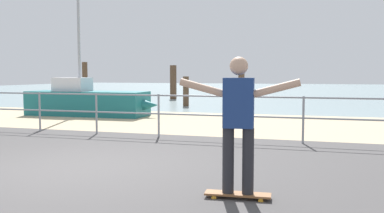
# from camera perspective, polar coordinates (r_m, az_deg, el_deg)

# --- Properties ---
(ground_plane) EXTENTS (24.00, 10.00, 0.04)m
(ground_plane) POSITION_cam_1_polar(r_m,az_deg,el_deg) (6.31, -21.34, -9.91)
(ground_plane) COLOR #474444
(ground_plane) RESTS_ON ground
(beach_strip) EXTENTS (24.00, 6.00, 0.04)m
(beach_strip) POSITION_cam_1_polar(r_m,az_deg,el_deg) (13.42, 0.36, -2.12)
(beach_strip) COLOR tan
(beach_strip) RESTS_ON ground
(sea_surface) EXTENTS (72.00, 50.00, 0.04)m
(sea_surface) POSITION_cam_1_polar(r_m,az_deg,el_deg) (40.98, 11.69, 2.20)
(sea_surface) COLOR #849EA3
(sea_surface) RESTS_ON ground
(railing_fence) EXTENTS (13.49, 0.05, 1.05)m
(railing_fence) POSITION_cam_1_polar(r_m,az_deg,el_deg) (10.85, -12.82, -0.06)
(railing_fence) COLOR gray
(railing_fence) RESTS_ON ground
(sailboat) EXTENTS (4.97, 1.50, 5.18)m
(sailboat) POSITION_cam_1_polar(r_m,az_deg,el_deg) (15.74, -13.46, 0.64)
(sailboat) COLOR #19666B
(sailboat) RESTS_ON ground
(skateboard) EXTENTS (0.81, 0.27, 0.08)m
(skateboard) POSITION_cam_1_polar(r_m,az_deg,el_deg) (5.26, 6.21, -11.74)
(skateboard) COLOR brown
(skateboard) RESTS_ON ground
(skateboarder) EXTENTS (1.45, 0.23, 1.65)m
(skateboarder) POSITION_cam_1_polar(r_m,az_deg,el_deg) (5.08, 6.30, -1.39)
(skateboarder) COLOR #26262B
(skateboarder) RESTS_ON skateboard
(groyne_post_0) EXTENTS (0.26, 0.26, 2.11)m
(groyne_post_0) POSITION_cam_1_polar(r_m,az_deg,el_deg) (21.18, -14.27, 3.00)
(groyne_post_0) COLOR #513826
(groyne_post_0) RESTS_ON ground
(groyne_post_1) EXTENTS (0.39, 0.39, 2.05)m
(groyne_post_1) POSITION_cam_1_polar(r_m,az_deg,el_deg) (25.44, -2.55, 3.29)
(groyne_post_1) COLOR #513826
(groyne_post_1) RESTS_ON ground
(groyne_post_2) EXTENTS (0.28, 0.28, 1.41)m
(groyne_post_2) POSITION_cam_1_polar(r_m,az_deg,el_deg) (19.76, -0.83, 2.04)
(groyne_post_2) COLOR #513826
(groyne_post_2) RESTS_ON ground
(groyne_post_3) EXTENTS (0.29, 0.29, 2.20)m
(groyne_post_3) POSITION_cam_1_polar(r_m,az_deg,el_deg) (19.96, 6.69, 3.16)
(groyne_post_3) COLOR #513826
(groyne_post_3) RESTS_ON ground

